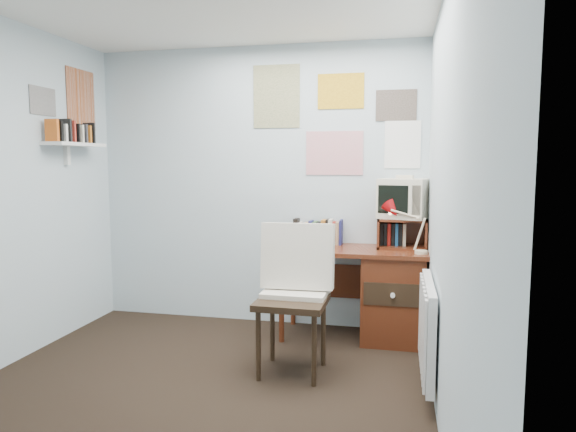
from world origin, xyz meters
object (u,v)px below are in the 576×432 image
Objects in this scene: desk_lamp at (422,231)px; tv_riser at (402,233)px; desk at (386,292)px; wall_shelf at (75,144)px; radiator at (428,328)px; desk_chair at (292,302)px; crt_tv at (404,197)px.

desk_lamp is 0.30m from tv_riser.
wall_shelf is (-2.57, -0.38, 1.21)m from desk.
tv_riser is 2.83m from wall_shelf.
radiator is (0.02, -0.79, -0.52)m from desk_lamp.
desk_lamp is 2.93m from wall_shelf.
wall_shelf reaches higher than desk.
desk_chair is at bearing -160.40° from desk_lamp.
wall_shelf is at bearing -171.60° from desk.
crt_tv is at bearing 98.47° from desk_lamp.
desk_lamp reaches higher than desk_chair.
crt_tv is 0.47× the size of radiator.
radiator is (0.17, -1.04, -0.47)m from tv_riser.
crt_tv reaches higher than tv_riser.
crt_tv is at bearing 54.28° from tv_riser.
tv_riser is 0.30m from crt_tv.
desk_chair is 2.53× the size of tv_riser.
desk_chair is 1.25m from tv_riser.
tv_riser is 0.65× the size of wall_shelf.
crt_tv is (-0.14, 0.27, 0.25)m from desk_lamp.
desk_chair is at bearing -126.97° from desk.
desk_lamp reaches higher than tv_riser.
tv_riser is (-0.15, 0.25, -0.06)m from desk_lamp.
tv_riser is 1.06× the size of crt_tv.
desk reaches higher than radiator.
desk is 0.51m from tv_riser.
wall_shelf is at bearing -169.68° from tv_riser.
desk_lamp is at bearing -47.36° from crt_tv.
desk_chair is 0.92m from radiator.
desk_chair is at bearing -128.33° from tv_riser.
tv_riser is 0.50× the size of radiator.
desk_lamp is at bearing 91.46° from radiator.
desk_chair reaches higher than desk.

